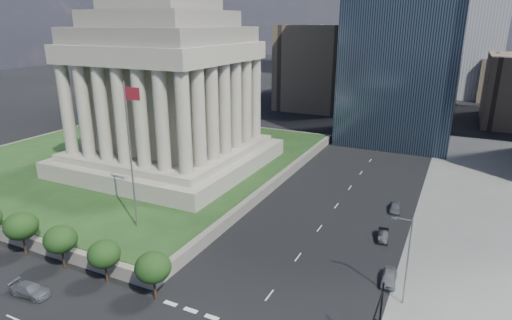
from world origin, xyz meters
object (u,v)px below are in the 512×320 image
Objects in this scene: suv_grey at (30,290)px; parked_sedan_far at (395,207)px; parked_sedan_near at (389,277)px; parked_sedan_mid at (383,235)px; flagpole at (131,149)px; war_memorial at (165,65)px; street_lamp_north at (406,257)px.

parked_sedan_far is at bearing -44.07° from suv_grey.
parked_sedan_near is 10.62m from parked_sedan_mid.
flagpole is 5.11× the size of parked_sedan_mid.
flagpole is 4.15× the size of suv_grey.
parked_sedan_far is (-2.50, 20.84, -0.02)m from parked_sedan_near.
flagpole reaches higher than parked_sedan_mid.
war_memorial is 53.72m from parked_sedan_near.
parked_sedan_far is at bearing 100.16° from street_lamp_north.
parked_sedan_near is (33.33, 4.30, -12.40)m from flagpole.
war_memorial is at bearing 116.89° from flagpole.
war_memorial reaches higher than parked_sedan_near.
war_memorial reaches higher than parked_sedan_far.
parked_sedan_near is at bearing -89.07° from parked_sedan_far.
war_memorial is 1.95× the size of flagpole.
war_memorial is 8.10× the size of suv_grey.
war_memorial reaches higher than parked_sedan_mid.
suv_grey is 40.58m from parked_sedan_near.
parked_sedan_mid is (30.83, 14.63, -12.47)m from flagpole.
parked_sedan_near is (45.50, -19.70, -20.69)m from war_memorial.
war_memorial is 45.79m from suv_grey.
war_memorial reaches higher than suv_grey.
parked_sedan_near reaches higher than suv_grey.
suv_grey is 1.15× the size of parked_sedan_near.
street_lamp_north is at bearing -64.96° from parked_sedan_near.
street_lamp_north reaches higher than suv_grey.
parked_sedan_mid is at bearing 107.62° from street_lamp_north.
street_lamp_north is at bearing -25.92° from war_memorial.
suv_grey is at bearing -97.51° from flagpole.
street_lamp_north is 2.08× the size of suv_grey.
flagpole is 36.33m from parked_sedan_mid.
street_lamp_north reaches higher than parked_sedan_near.
flagpole is 4.96× the size of parked_sedan_far.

